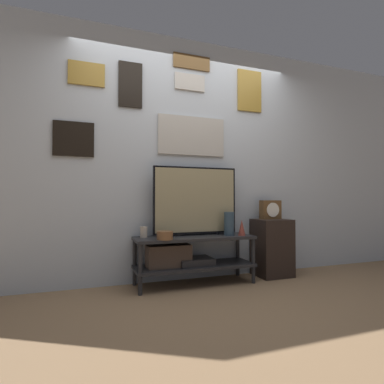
{
  "coord_description": "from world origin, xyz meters",
  "views": [
    {
      "loc": [
        -1.07,
        -2.7,
        0.88
      ],
      "look_at": [
        -0.03,
        0.24,
        0.96
      ],
      "focal_mm": 28.0,
      "sensor_mm": 36.0,
      "label": 1
    }
  ],
  "objects_px": {
    "vase_wide_bowl": "(165,235)",
    "candle_jar": "(144,232)",
    "vase_tall_ceramic": "(229,224)",
    "mantel_clock": "(270,210)",
    "television": "(196,200)",
    "vase_slim_bronze": "(242,228)"
  },
  "relations": [
    {
      "from": "vase_wide_bowl",
      "to": "candle_jar",
      "type": "bearing_deg",
      "value": 125.0
    },
    {
      "from": "vase_wide_bowl",
      "to": "mantel_clock",
      "type": "bearing_deg",
      "value": 9.06
    },
    {
      "from": "vase_tall_ceramic",
      "to": "mantel_clock",
      "type": "xyz_separation_m",
      "value": [
        0.59,
        0.1,
        0.14
      ]
    },
    {
      "from": "vase_wide_bowl",
      "to": "candle_jar",
      "type": "relative_size",
      "value": 1.42
    },
    {
      "from": "television",
      "to": "vase_slim_bronze",
      "type": "distance_m",
      "value": 0.58
    },
    {
      "from": "vase_tall_ceramic",
      "to": "candle_jar",
      "type": "bearing_deg",
      "value": 172.51
    },
    {
      "from": "vase_slim_bronze",
      "to": "vase_tall_ceramic",
      "type": "xyz_separation_m",
      "value": [
        -0.12,
        0.07,
        0.04
      ]
    },
    {
      "from": "vase_wide_bowl",
      "to": "mantel_clock",
      "type": "height_order",
      "value": "mantel_clock"
    },
    {
      "from": "vase_tall_ceramic",
      "to": "mantel_clock",
      "type": "distance_m",
      "value": 0.62
    },
    {
      "from": "television",
      "to": "vase_wide_bowl",
      "type": "height_order",
      "value": "television"
    },
    {
      "from": "television",
      "to": "candle_jar",
      "type": "relative_size",
      "value": 8.4
    },
    {
      "from": "television",
      "to": "vase_wide_bowl",
      "type": "distance_m",
      "value": 0.57
    },
    {
      "from": "television",
      "to": "mantel_clock",
      "type": "bearing_deg",
      "value": -0.86
    },
    {
      "from": "vase_tall_ceramic",
      "to": "candle_jar",
      "type": "distance_m",
      "value": 0.92
    },
    {
      "from": "candle_jar",
      "to": "mantel_clock",
      "type": "relative_size",
      "value": 0.46
    },
    {
      "from": "mantel_clock",
      "to": "television",
      "type": "bearing_deg",
      "value": 179.14
    },
    {
      "from": "vase_slim_bronze",
      "to": "vase_tall_ceramic",
      "type": "bearing_deg",
      "value": 148.24
    },
    {
      "from": "candle_jar",
      "to": "mantel_clock",
      "type": "bearing_deg",
      "value": -0.7
    },
    {
      "from": "television",
      "to": "vase_wide_bowl",
      "type": "relative_size",
      "value": 5.94
    },
    {
      "from": "television",
      "to": "vase_slim_bronze",
      "type": "height_order",
      "value": "television"
    },
    {
      "from": "vase_slim_bronze",
      "to": "vase_tall_ceramic",
      "type": "distance_m",
      "value": 0.14
    },
    {
      "from": "television",
      "to": "candle_jar",
      "type": "bearing_deg",
      "value": 179.56
    }
  ]
}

